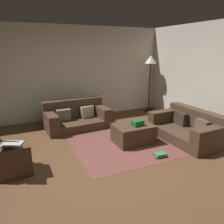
% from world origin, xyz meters
% --- Properties ---
extents(ground_plane, '(6.40, 6.40, 0.00)m').
position_xyz_m(ground_plane, '(0.00, 0.00, 0.00)').
color(ground_plane, brown).
extents(rear_partition, '(6.40, 0.12, 2.60)m').
position_xyz_m(rear_partition, '(0.00, 3.14, 1.30)').
color(rear_partition, silver).
rests_on(rear_partition, ground_plane).
extents(couch_left, '(1.66, 0.98, 0.69)m').
position_xyz_m(couch_left, '(0.16, 2.25, 0.26)').
color(couch_left, '#473323').
rests_on(couch_left, ground_plane).
extents(couch_right, '(0.98, 1.63, 0.66)m').
position_xyz_m(couch_right, '(2.24, 0.39, 0.26)').
color(couch_right, '#473323').
rests_on(couch_right, ground_plane).
extents(ottoman, '(0.82, 0.62, 0.40)m').
position_xyz_m(ottoman, '(1.01, 0.73, 0.20)').
color(ottoman, '#473323').
rests_on(ottoman, ground_plane).
extents(gift_box, '(0.27, 0.19, 0.11)m').
position_xyz_m(gift_box, '(1.07, 0.66, 0.46)').
color(gift_box, '#19662D').
rests_on(gift_box, ottoman).
extents(tv_remote, '(0.11, 0.17, 0.02)m').
position_xyz_m(tv_remote, '(1.09, 0.79, 0.41)').
color(tv_remote, black).
rests_on(tv_remote, ottoman).
extents(side_table, '(0.52, 0.44, 0.51)m').
position_xyz_m(side_table, '(-1.37, 0.45, 0.26)').
color(side_table, '#4C3323').
rests_on(side_table, ground_plane).
extents(laptop, '(0.45, 0.51, 0.19)m').
position_xyz_m(laptop, '(-1.40, 0.38, 0.57)').
color(laptop, silver).
rests_on(laptop, side_table).
extents(book_stack, '(0.27, 0.20, 0.08)m').
position_xyz_m(book_stack, '(1.14, -0.07, 0.04)').
color(book_stack, '#4C423D').
rests_on(book_stack, ground_plane).
extents(corner_lamp, '(0.36, 0.36, 1.77)m').
position_xyz_m(corner_lamp, '(2.71, 2.69, 1.52)').
color(corner_lamp, black).
rests_on(corner_lamp, ground_plane).
extents(area_rug, '(2.60, 2.00, 0.01)m').
position_xyz_m(area_rug, '(1.01, 0.73, 0.00)').
color(area_rug, brown).
rests_on(area_rug, ground_plane).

